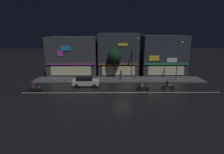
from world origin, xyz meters
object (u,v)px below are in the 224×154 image
object	(u,v)px
streetlamp_west	(137,55)
traffic_cone	(76,82)
motorcycle_following	(168,85)
streetlamp_mid	(178,57)
pedestrian_on_sidewalk	(121,75)
parked_car_near_kerb	(86,81)
motorcycle_lead	(143,87)
motorcycle_opposite_lane	(35,88)

from	to	relation	value
streetlamp_west	traffic_cone	world-z (taller)	streetlamp_west
motorcycle_following	traffic_cone	xyz separation A→B (m)	(-14.83, 3.17, -0.36)
streetlamp_mid	traffic_cone	distance (m)	18.37
pedestrian_on_sidewalk	parked_car_near_kerb	distance (m)	7.06
streetlamp_west	motorcycle_lead	distance (m)	7.85
motorcycle_lead	motorcycle_opposite_lane	xyz separation A→B (m)	(-16.18, -0.49, 0.00)
motorcycle_following	traffic_cone	size ratio (longest dim) A/B	3.45
parked_car_near_kerb	motorcycle_lead	distance (m)	9.25
motorcycle_opposite_lane	traffic_cone	distance (m)	6.84
motorcycle_following	motorcycle_opposite_lane	xyz separation A→B (m)	(-20.17, -1.08, 0.00)
streetlamp_west	motorcycle_lead	world-z (taller)	streetlamp_west
parked_car_near_kerb	motorcycle_opposite_lane	distance (m)	7.76
parked_car_near_kerb	traffic_cone	world-z (taller)	parked_car_near_kerb
streetlamp_west	parked_car_near_kerb	world-z (taller)	streetlamp_west
traffic_cone	pedestrian_on_sidewalk	bearing A→B (deg)	15.85
parked_car_near_kerb	motorcycle_following	bearing A→B (deg)	-7.60
motorcycle_opposite_lane	streetlamp_mid	bearing A→B (deg)	11.50
motorcycle_opposite_lane	pedestrian_on_sidewalk	bearing A→B (deg)	23.73
streetlamp_mid	parked_car_near_kerb	distance (m)	16.60
pedestrian_on_sidewalk	motorcycle_opposite_lane	bearing A→B (deg)	78.98
streetlamp_mid	traffic_cone	world-z (taller)	streetlamp_mid
parked_car_near_kerb	motorcycle_following	xyz separation A→B (m)	(12.94, -1.73, -0.24)
motorcycle_lead	motorcycle_opposite_lane	world-z (taller)	same
streetlamp_west	motorcycle_lead	bearing A→B (deg)	-89.06
parked_car_near_kerb	traffic_cone	size ratio (longest dim) A/B	7.82
motorcycle_lead	parked_car_near_kerb	bearing A→B (deg)	170.99
streetlamp_mid	pedestrian_on_sidewalk	xyz separation A→B (m)	(-9.95, 0.76, -3.32)
parked_car_near_kerb	motorcycle_following	world-z (taller)	parked_car_near_kerb
streetlamp_mid	motorcycle_following	distance (m)	6.67
motorcycle_opposite_lane	traffic_cone	bearing A→B (deg)	36.15
streetlamp_west	parked_car_near_kerb	bearing A→B (deg)	-153.28
pedestrian_on_sidewalk	parked_car_near_kerb	xyz separation A→B (m)	(-6.02, -3.69, -0.14)
streetlamp_mid	motorcycle_lead	xyz separation A→B (m)	(-7.01, -5.25, -3.70)
pedestrian_on_sidewalk	motorcycle_following	distance (m)	8.80
parked_car_near_kerb	motorcycle_lead	bearing A→B (deg)	-14.52
streetlamp_west	motorcycle_following	bearing A→B (deg)	-56.39
streetlamp_mid	pedestrian_on_sidewalk	size ratio (longest dim) A/B	3.82
streetlamp_mid	parked_car_near_kerb	world-z (taller)	streetlamp_mid
pedestrian_on_sidewalk	motorcycle_lead	distance (m)	6.70
pedestrian_on_sidewalk	motorcycle_lead	size ratio (longest dim) A/B	0.98
streetlamp_mid	motorcycle_opposite_lane	distance (m)	24.18
streetlamp_mid	motorcycle_opposite_lane	bearing A→B (deg)	-166.08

